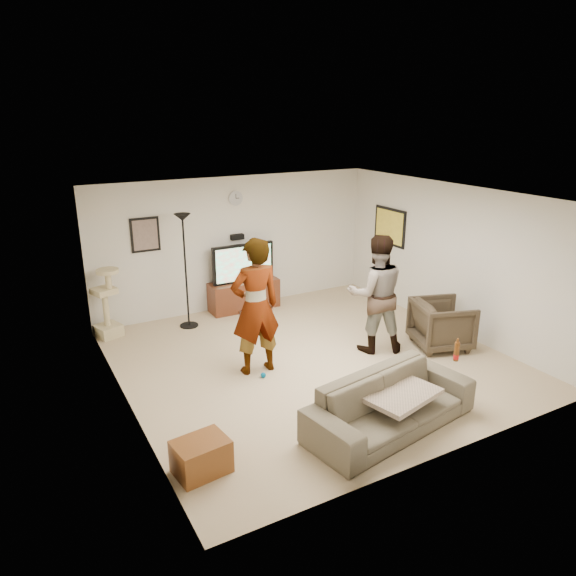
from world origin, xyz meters
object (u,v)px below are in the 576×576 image
cat_tree (105,303)px  side_table (201,456)px  person_right (376,294)px  person_left (255,307)px  sofa (391,403)px  armchair (442,324)px  tv (243,263)px  floor_lamp (186,272)px  tv_stand (244,295)px  beer_bottle (457,352)px

cat_tree → side_table: bearing=-88.2°
person_right → person_left: bearing=16.1°
person_right → side_table: 3.88m
sofa → armchair: bearing=23.7°
armchair → tv: bearing=51.6°
sofa → floor_lamp: bearing=94.9°
person_right → armchair: person_right is taller
tv → sofa: size_ratio=0.55×
tv → person_right: bearing=-68.7°
tv_stand → person_right: person_right is taller
cat_tree → person_left: size_ratio=0.59×
person_left → sofa: bearing=111.7°
cat_tree → tv: bearing=1.8°
armchair → side_table: bearing=122.3°
tv_stand → person_left: 2.70m
tv → person_left: (-0.91, -2.43, 0.08)m
beer_bottle → tv_stand: bearing=100.7°
cat_tree → beer_bottle: cat_tree is taller
tv_stand → cat_tree: cat_tree is taller
sofa → side_table: 2.30m
sofa → side_table: (-2.27, 0.30, -0.14)m
person_right → beer_bottle: 1.88m
person_left → side_table: (-1.51, -1.80, -0.81)m
tv → person_right: size_ratio=0.65×
person_right → armchair: bearing=179.2°
floor_lamp → beer_bottle: bearing=-63.8°
cat_tree → beer_bottle: size_ratio=4.73×
person_right → armchair: size_ratio=2.19×
sofa → beer_bottle: 1.11m
tv_stand → person_right: bearing=-68.7°
floor_lamp → side_table: size_ratio=3.62×
tv_stand → cat_tree: size_ratio=1.13×
floor_lamp → sofa: 4.41m
sofa → beer_bottle: size_ratio=8.79×
beer_bottle → person_left: bearing=130.1°
side_table → tv_stand: bearing=60.2°
tv → floor_lamp: floor_lamp is taller
sofa → armchair: armchair is taller
floor_lamp → armchair: bearing=-40.5°
tv_stand → cat_tree: 2.57m
person_left → beer_bottle: bearing=132.0°
tv → sofa: 4.58m
beer_bottle → person_right: bearing=84.5°
person_left → sofa: size_ratio=0.91×
tv_stand → floor_lamp: bearing=-165.4°
person_left → beer_bottle: (1.77, -2.10, -0.23)m
floor_lamp → person_right: floor_lamp is taller
cat_tree → floor_lamp: bearing=-10.0°
tv → person_left: person_left is taller
floor_lamp → armchair: 4.34m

